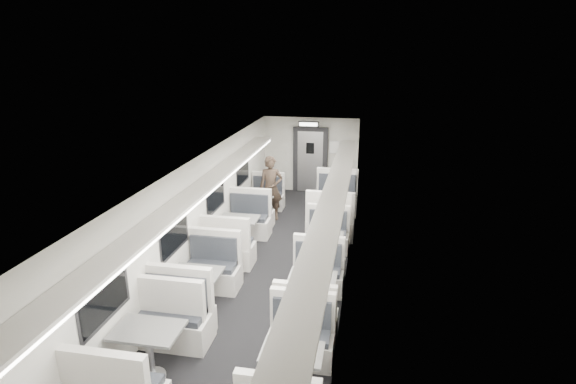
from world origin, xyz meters
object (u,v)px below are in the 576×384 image
at_px(booth_right_b, 324,249).
at_px(booth_right_d, 292,372).
at_px(booth_left_c, 197,290).
at_px(booth_right_c, 312,294).
at_px(passenger, 271,188).
at_px(booth_left_a, 261,205).
at_px(booth_left_b, 239,233).
at_px(booth_left_d, 150,353).
at_px(vestibule_door, 310,160).
at_px(exit_sign, 309,124).
at_px(booth_right_a, 333,210).

height_order(booth_right_b, booth_right_d, booth_right_d).
xyz_separation_m(booth_left_c, booth_right_b, (2.00, 2.17, -0.03)).
relative_size(booth_right_c, passenger, 1.15).
relative_size(booth_left_a, booth_right_c, 0.98).
xyz_separation_m(booth_left_b, booth_left_d, (0.00, -4.36, 0.02)).
xyz_separation_m(booth_left_b, vestibule_door, (1.00, 4.64, 0.65)).
xyz_separation_m(booth_left_b, booth_left_c, (0.00, -2.59, -0.01)).
bearing_deg(passenger, booth_left_b, -109.80).
bearing_deg(passenger, exit_sign, 60.31).
relative_size(booth_left_a, booth_right_b, 0.99).
height_order(booth_left_a, booth_right_a, booth_right_a).
bearing_deg(booth_left_d, booth_left_b, 90.00).
relative_size(booth_left_d, exit_sign, 3.67).
height_order(booth_left_a, booth_right_d, booth_right_d).
xyz_separation_m(booth_right_b, exit_sign, (-1.00, 4.58, 1.93)).
relative_size(booth_left_a, booth_right_d, 0.98).
relative_size(booth_right_b, passenger, 1.13).
bearing_deg(passenger, booth_left_d, -104.10).
bearing_deg(booth_left_a, booth_left_b, -90.00).
bearing_deg(booth_right_d, booth_right_c, 90.00).
bearing_deg(booth_left_b, booth_right_d, -65.20).
bearing_deg(booth_left_a, vestibule_door, 68.37).
bearing_deg(booth_left_d, booth_left_c, 90.00).
bearing_deg(exit_sign, booth_right_b, -77.68).
xyz_separation_m(booth_left_d, exit_sign, (1.00, 8.52, 1.87)).
distance_m(booth_left_a, booth_left_c, 4.72).
distance_m(booth_right_c, exit_sign, 6.81).
height_order(booth_left_b, vestibule_door, vestibule_door).
xyz_separation_m(booth_left_d, booth_right_c, (2.00, 2.06, -0.05)).
distance_m(booth_right_b, booth_right_d, 3.90).
distance_m(booth_right_a, exit_sign, 3.09).
relative_size(passenger, exit_sign, 2.80).
distance_m(booth_left_b, booth_right_b, 2.04).
distance_m(booth_left_c, booth_right_b, 2.95).
relative_size(booth_left_c, booth_right_c, 1.07).
height_order(passenger, vestibule_door, vestibule_door).
height_order(booth_right_c, passenger, passenger).
height_order(booth_left_c, passenger, passenger).
xyz_separation_m(booth_left_c, booth_right_d, (2.00, -1.73, -0.03)).
height_order(booth_left_a, booth_left_d, booth_left_d).
bearing_deg(exit_sign, booth_left_a, -116.19).
bearing_deg(booth_right_a, booth_right_b, -90.00).
bearing_deg(booth_left_b, booth_right_a, 43.52).
bearing_deg(vestibule_door, passenger, -105.02).
xyz_separation_m(booth_right_c, booth_right_d, (0.00, -2.03, -0.00)).
relative_size(booth_left_a, passenger, 1.12).
distance_m(booth_right_a, booth_right_d, 6.23).
relative_size(booth_right_c, exit_sign, 3.22).
distance_m(booth_left_a, vestibule_door, 2.80).
height_order(booth_left_b, booth_right_c, booth_left_b).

